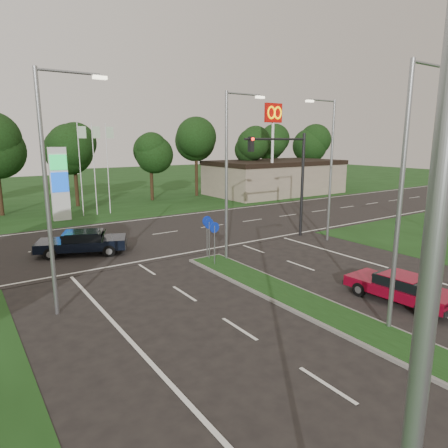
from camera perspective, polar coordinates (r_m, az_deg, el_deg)
verge_far at (r=57.91m, az=-23.01°, el=4.45°), size 160.00×50.00×0.02m
cross_road at (r=28.57m, az=-10.19°, el=-1.53°), size 160.00×12.00×0.02m
median_kerb at (r=14.10m, az=27.61°, el=-16.89°), size 2.00×26.00×0.12m
commercial_building at (r=50.29m, az=7.26°, el=6.61°), size 16.00×9.00×4.00m
streetlight_median_near at (r=14.43m, az=24.43°, el=5.05°), size 2.53×0.22×9.00m
streetlight_median_far at (r=21.37m, az=0.80°, el=7.98°), size 2.53×0.22×9.00m
streetlight_left_near at (r=3.62m, az=28.22°, el=-13.23°), size 2.53×0.22×9.00m
streetlight_left_far at (r=15.78m, az=-23.44°, el=5.63°), size 2.53×0.22×9.00m
streetlight_right_far at (r=26.63m, az=14.79°, el=8.36°), size 2.53×0.22×9.00m
traffic_signal at (r=26.87m, az=9.23°, el=7.72°), size 5.10×0.42×7.00m
median_signs at (r=21.64m, az=-2.00°, el=-0.99°), size 1.16×1.76×2.38m
gas_pylon at (r=35.44m, az=-22.14°, el=5.60°), size 5.80×1.26×8.00m
mcdonalds_sign at (r=44.45m, az=7.04°, el=13.66°), size 2.20×0.47×10.40m
treeline_far at (r=42.90m, az=-19.42°, el=11.62°), size 6.00×6.00×9.90m
red_sedan at (r=18.05m, az=23.92°, el=-8.27°), size 1.95×4.33×1.17m
navy_sedan at (r=24.66m, az=-19.57°, el=-2.43°), size 5.33×3.78×1.36m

